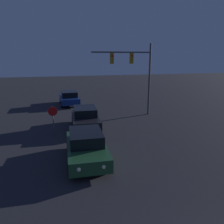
{
  "coord_description": "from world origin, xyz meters",
  "views": [
    {
      "loc": [
        -3.83,
        -2.38,
        5.35
      ],
      "look_at": [
        0.0,
        12.18,
        1.5
      ],
      "focal_mm": 35.0,
      "sensor_mm": 36.0,
      "label": 1
    }
  ],
  "objects_px": {
    "car_mid": "(85,117)",
    "traffic_signal_mast": "(136,68)",
    "car_far": "(69,98)",
    "car_near": "(86,146)",
    "stop_sign": "(53,116)"
  },
  "relations": [
    {
      "from": "car_mid",
      "to": "traffic_signal_mast",
      "type": "distance_m",
      "value": 6.57
    },
    {
      "from": "car_far",
      "to": "traffic_signal_mast",
      "type": "bearing_deg",
      "value": -49.39
    },
    {
      "from": "car_mid",
      "to": "traffic_signal_mast",
      "type": "height_order",
      "value": "traffic_signal_mast"
    },
    {
      "from": "car_far",
      "to": "traffic_signal_mast",
      "type": "distance_m",
      "value": 9.04
    },
    {
      "from": "car_mid",
      "to": "car_near",
      "type": "bearing_deg",
      "value": 85.72
    },
    {
      "from": "car_mid",
      "to": "traffic_signal_mast",
      "type": "bearing_deg",
      "value": -150.43
    },
    {
      "from": "traffic_signal_mast",
      "to": "stop_sign",
      "type": "xyz_separation_m",
      "value": [
        -7.32,
        -3.52,
        -2.93
      ]
    },
    {
      "from": "car_near",
      "to": "stop_sign",
      "type": "xyz_separation_m",
      "value": [
        -1.65,
        4.46,
        0.59
      ]
    },
    {
      "from": "car_near",
      "to": "car_far",
      "type": "bearing_deg",
      "value": -87.81
    },
    {
      "from": "car_far",
      "to": "car_mid",
      "type": "bearing_deg",
      "value": -87.36
    },
    {
      "from": "car_mid",
      "to": "stop_sign",
      "type": "bearing_deg",
      "value": 27.12
    },
    {
      "from": "car_mid",
      "to": "car_far",
      "type": "height_order",
      "value": "same"
    },
    {
      "from": "car_near",
      "to": "traffic_signal_mast",
      "type": "bearing_deg",
      "value": -122.8
    },
    {
      "from": "car_mid",
      "to": "car_far",
      "type": "distance_m",
      "value": 8.67
    },
    {
      "from": "car_mid",
      "to": "stop_sign",
      "type": "relative_size",
      "value": 2.2
    }
  ]
}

